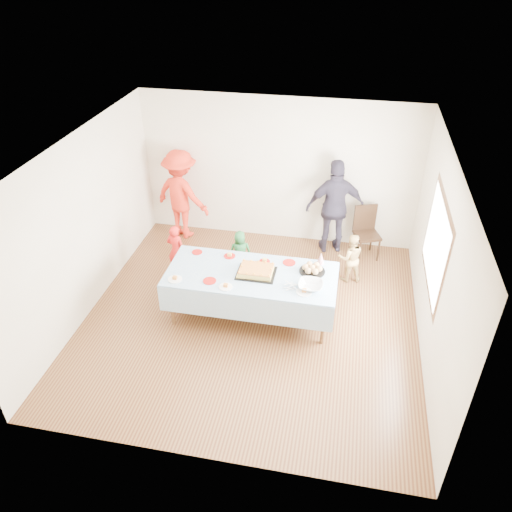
{
  "coord_description": "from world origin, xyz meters",
  "views": [
    {
      "loc": [
        1.21,
        -5.78,
        5.01
      ],
      "look_at": [
        0.02,
        0.3,
        0.94
      ],
      "focal_mm": 35.0,
      "sensor_mm": 36.0,
      "label": 1
    }
  ],
  "objects_px": {
    "party_table": "(251,277)",
    "birthday_cake": "(256,271)",
    "adult_left": "(181,194)",
    "dining_chair": "(366,229)"
  },
  "relations": [
    {
      "from": "party_table",
      "to": "dining_chair",
      "type": "bearing_deg",
      "value": 51.57
    },
    {
      "from": "party_table",
      "to": "birthday_cake",
      "type": "distance_m",
      "value": 0.12
    },
    {
      "from": "birthday_cake",
      "to": "adult_left",
      "type": "relative_size",
      "value": 0.33
    },
    {
      "from": "birthday_cake",
      "to": "dining_chair",
      "type": "distance_m",
      "value": 2.64
    },
    {
      "from": "dining_chair",
      "to": "adult_left",
      "type": "height_order",
      "value": "adult_left"
    },
    {
      "from": "dining_chair",
      "to": "adult_left",
      "type": "distance_m",
      "value": 3.45
    },
    {
      "from": "dining_chair",
      "to": "adult_left",
      "type": "bearing_deg",
      "value": 157.98
    },
    {
      "from": "dining_chair",
      "to": "party_table",
      "type": "bearing_deg",
      "value": -149.69
    },
    {
      "from": "party_table",
      "to": "adult_left",
      "type": "height_order",
      "value": "adult_left"
    },
    {
      "from": "party_table",
      "to": "birthday_cake",
      "type": "height_order",
      "value": "birthday_cake"
    }
  ]
}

